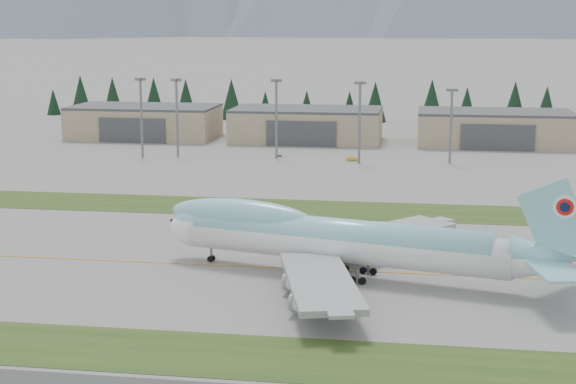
% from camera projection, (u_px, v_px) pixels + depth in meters
% --- Properties ---
extents(ground, '(7000.00, 7000.00, 0.00)m').
position_uv_depth(ground, '(276.00, 268.00, 141.13)').
color(ground, slate).
rests_on(ground, ground).
extents(grass_strip_near, '(400.00, 14.00, 0.08)m').
position_uv_depth(grass_strip_near, '(223.00, 355.00, 104.27)').
color(grass_strip_near, '#264619').
rests_on(grass_strip_near, ground).
extents(grass_strip_far, '(400.00, 18.00, 0.08)m').
position_uv_depth(grass_strip_far, '(312.00, 209.00, 184.78)').
color(grass_strip_far, '#264619').
rests_on(grass_strip_far, ground).
extents(taxiway_line_main, '(400.00, 0.40, 0.02)m').
position_uv_depth(taxiway_line_main, '(276.00, 268.00, 141.13)').
color(taxiway_line_main, orange).
rests_on(taxiway_line_main, ground).
extents(boeing_747_freighter, '(67.91, 56.82, 17.84)m').
position_uv_depth(boeing_747_freighter, '(339.00, 239.00, 135.29)').
color(boeing_747_freighter, white).
rests_on(boeing_747_freighter, ground).
extents(hangar_left, '(48.00, 26.60, 10.80)m').
position_uv_depth(hangar_left, '(145.00, 122.00, 295.95)').
color(hangar_left, gray).
rests_on(hangar_left, ground).
extents(hangar_center, '(48.00, 26.60, 10.80)m').
position_uv_depth(hangar_center, '(307.00, 125.00, 287.73)').
color(hangar_center, gray).
rests_on(hangar_center, ground).
extents(hangar_right, '(48.00, 26.60, 10.80)m').
position_uv_depth(hangar_right, '(495.00, 128.00, 278.76)').
color(hangar_right, gray).
rests_on(hangar_right, ground).
extents(floodlight_masts, '(158.65, 8.74, 22.83)m').
position_uv_depth(floodlight_masts, '(346.00, 106.00, 244.38)').
color(floodlight_masts, slate).
rests_on(floodlight_masts, ground).
extents(service_vehicle_a, '(2.52, 3.86, 1.22)m').
position_uv_depth(service_vehicle_a, '(279.00, 156.00, 256.53)').
color(service_vehicle_a, silver).
rests_on(service_vehicle_a, ground).
extents(service_vehicle_b, '(3.82, 1.52, 1.24)m').
position_uv_depth(service_vehicle_b, '(353.00, 161.00, 248.06)').
color(service_vehicle_b, gold).
rests_on(service_vehicle_b, ground).
extents(service_vehicle_c, '(3.24, 4.27, 1.15)m').
position_uv_depth(service_vehicle_c, '(517.00, 150.00, 269.26)').
color(service_vehicle_c, silver).
rests_on(service_vehicle_c, ground).
extents(conifer_belt, '(271.04, 15.90, 16.90)m').
position_uv_depth(conifer_belt, '(338.00, 101.00, 345.99)').
color(conifer_belt, black).
rests_on(conifer_belt, ground).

